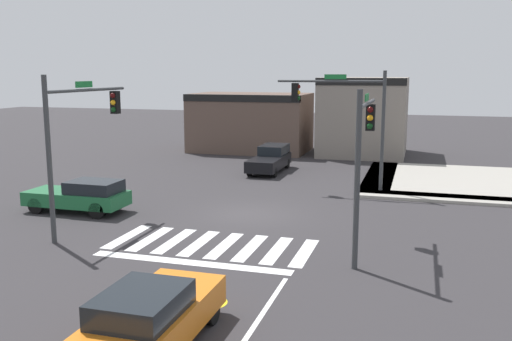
# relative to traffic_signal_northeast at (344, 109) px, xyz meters

# --- Properties ---
(ground_plane) EXTENTS (120.00, 120.00, 0.00)m
(ground_plane) POSITION_rel_traffic_signal_northeast_xyz_m (-3.18, -5.91, -4.18)
(ground_plane) COLOR #302D30
(crosswalk_near) EXTENTS (7.16, 3.07, 0.01)m
(crosswalk_near) POSITION_rel_traffic_signal_northeast_xyz_m (-3.18, -10.41, -4.18)
(crosswalk_near) COLOR silver
(crosswalk_near) RESTS_ON ground_plane
(lane_markings) EXTENTS (6.80, 18.75, 0.01)m
(lane_markings) POSITION_rel_traffic_signal_northeast_xyz_m (-2.03, -17.34, -4.18)
(lane_markings) COLOR white
(lane_markings) RESTS_ON ground_plane
(bike_detector_marking) EXTENTS (0.93, 0.93, 0.01)m
(bike_detector_marking) POSITION_rel_traffic_signal_northeast_xyz_m (-1.41, -15.17, -4.18)
(bike_detector_marking) COLOR yellow
(bike_detector_marking) RESTS_ON ground_plane
(curb_corner_northeast) EXTENTS (10.00, 10.60, 0.15)m
(curb_corner_northeast) POSITION_rel_traffic_signal_northeast_xyz_m (5.31, 3.50, -4.11)
(curb_corner_northeast) COLOR #9E998E
(curb_corner_northeast) RESTS_ON ground_plane
(storefront_row) EXTENTS (15.90, 6.71, 5.62)m
(storefront_row) POSITION_rel_traffic_signal_northeast_xyz_m (-4.41, 13.11, -1.65)
(storefront_row) COLOR brown
(storefront_row) RESTS_ON ground_plane
(traffic_signal_northeast) EXTENTS (5.46, 0.32, 6.09)m
(traffic_signal_northeast) POSITION_rel_traffic_signal_northeast_xyz_m (0.00, 0.00, 0.00)
(traffic_signal_northeast) COLOR #383A3D
(traffic_signal_northeast) RESTS_ON ground_plane
(traffic_signal_southeast) EXTENTS (0.32, 5.06, 5.53)m
(traffic_signal_southeast) POSITION_rel_traffic_signal_northeast_xyz_m (1.96, -9.70, -0.42)
(traffic_signal_southeast) COLOR #383A3D
(traffic_signal_southeast) RESTS_ON ground_plane
(traffic_signal_southwest) EXTENTS (0.32, 5.33, 5.94)m
(traffic_signal_southwest) POSITION_rel_traffic_signal_northeast_xyz_m (-8.65, -9.85, -0.15)
(traffic_signal_southwest) COLOR #383A3D
(traffic_signal_southwest) RESTS_ON ground_plane
(car_green) EXTENTS (4.41, 1.79, 1.42)m
(car_green) POSITION_rel_traffic_signal_northeast_xyz_m (-10.27, -7.68, -3.44)
(car_green) COLOR #1E6638
(car_green) RESTS_ON ground_plane
(car_orange) EXTENTS (1.81, 4.64, 1.51)m
(car_orange) POSITION_rel_traffic_signal_northeast_xyz_m (-1.71, -18.01, -3.43)
(car_orange) COLOR orange
(car_orange) RESTS_ON ground_plane
(car_black) EXTENTS (1.72, 4.73, 1.52)m
(car_black) POSITION_rel_traffic_signal_northeast_xyz_m (-5.02, 4.49, -3.42)
(car_black) COLOR black
(car_black) RESTS_ON ground_plane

